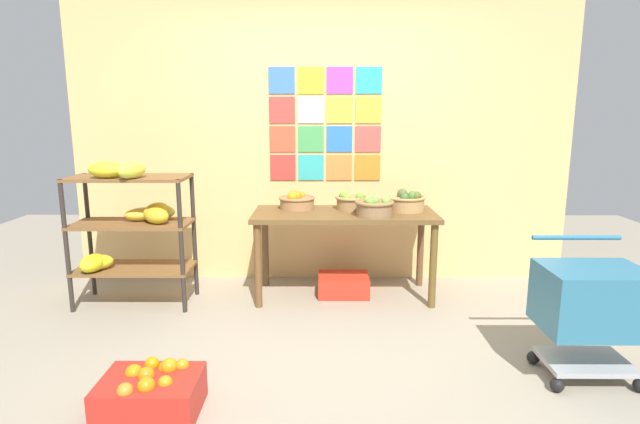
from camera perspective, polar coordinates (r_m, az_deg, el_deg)
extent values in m
plane|color=gray|center=(3.47, 0.10, -15.68)|extent=(9.15, 9.15, 0.00)
cube|color=#EBBE74|center=(4.70, 0.17, 9.58)|extent=(4.58, 0.06, 2.87)
cube|color=#3C74C3|center=(4.68, -4.34, 14.58)|extent=(0.23, 0.01, 0.23)
cube|color=yellow|center=(4.67, -1.05, 14.62)|extent=(0.23, 0.01, 0.23)
cube|color=#A943BF|center=(4.67, 2.26, 14.61)|extent=(0.23, 0.01, 0.23)
cube|color=#2DABB5|center=(4.69, 5.55, 14.56)|extent=(0.23, 0.01, 0.23)
cube|color=#CC423B|center=(4.68, -4.29, 11.39)|extent=(0.23, 0.01, 0.23)
cube|color=silver|center=(4.66, -1.04, 11.42)|extent=(0.23, 0.01, 0.23)
cube|color=yellow|center=(4.66, 2.23, 11.42)|extent=(0.23, 0.01, 0.23)
cube|color=yellow|center=(4.68, 5.49, 11.37)|extent=(0.23, 0.01, 0.23)
cube|color=#E05134|center=(4.68, -4.25, 8.20)|extent=(0.23, 0.01, 0.23)
cube|color=#47A255|center=(4.67, -1.02, 8.22)|extent=(0.23, 0.01, 0.23)
cube|color=blue|center=(4.67, 2.21, 8.22)|extent=(0.23, 0.01, 0.23)
cube|color=#CE5047|center=(4.69, 5.43, 8.19)|extent=(0.23, 0.01, 0.23)
cube|color=red|center=(4.70, -4.20, 5.03)|extent=(0.23, 0.01, 0.23)
cube|color=#32B0AF|center=(4.69, -1.01, 5.04)|extent=(0.23, 0.01, 0.23)
cube|color=orange|center=(4.69, 2.18, 5.04)|extent=(0.23, 0.01, 0.23)
cube|color=orange|center=(4.71, 5.37, 5.02)|extent=(0.23, 0.01, 0.23)
cylinder|color=#2F2A24|center=(4.42, -26.66, -3.57)|extent=(0.04, 0.04, 1.07)
cylinder|color=#2F2A24|center=(4.09, -15.34, -3.87)|extent=(0.04, 0.04, 1.07)
cylinder|color=#2F2A24|center=(4.76, -24.53, -2.38)|extent=(0.04, 0.04, 1.07)
cylinder|color=#2F2A24|center=(4.46, -13.99, -2.55)|extent=(0.04, 0.04, 1.07)
cube|color=brown|center=(4.47, -20.09, -5.96)|extent=(0.93, 0.43, 0.03)
ellipsoid|color=yellow|center=(4.49, -23.74, -5.21)|extent=(0.29, 0.26, 0.12)
ellipsoid|color=yellow|center=(4.45, -24.22, -5.26)|extent=(0.21, 0.29, 0.14)
cube|color=brown|center=(4.38, -20.42, -1.25)|extent=(0.93, 0.43, 0.02)
ellipsoid|color=yellow|center=(4.38, -17.94, 0.05)|extent=(0.23, 0.32, 0.15)
ellipsoid|color=gold|center=(4.24, -17.96, -0.40)|extent=(0.27, 0.23, 0.13)
ellipsoid|color=yellow|center=(4.41, -19.26, -0.21)|extent=(0.34, 0.28, 0.11)
ellipsoid|color=gold|center=(4.44, -17.61, 0.03)|extent=(0.28, 0.18, 0.12)
cube|color=brown|center=(4.32, -20.75, 3.63)|extent=(0.93, 0.43, 0.02)
ellipsoid|color=yellow|center=(4.25, -22.91, 4.42)|extent=(0.29, 0.17, 0.13)
ellipsoid|color=#D4DB3C|center=(4.14, -20.45, 4.46)|extent=(0.22, 0.30, 0.13)
cube|color=brown|center=(4.27, 2.77, -0.26)|extent=(1.53, 0.66, 0.04)
cylinder|color=brown|center=(4.13, -7.01, -6.03)|extent=(0.06, 0.06, 0.70)
cylinder|color=brown|center=(4.19, 12.62, -5.96)|extent=(0.06, 0.06, 0.70)
cylinder|color=brown|center=(4.64, -6.18, -4.08)|extent=(0.06, 0.06, 0.70)
cylinder|color=brown|center=(4.70, 11.25, -4.04)|extent=(0.06, 0.06, 0.70)
cylinder|color=tan|center=(4.38, 9.61, 0.91)|extent=(0.32, 0.32, 0.11)
torus|color=tan|center=(4.37, 9.63, 1.65)|extent=(0.34, 0.34, 0.02)
sphere|color=#3D6232|center=(4.30, 9.51, 1.62)|extent=(0.07, 0.07, 0.07)
sphere|color=#4F642A|center=(4.41, 9.35, 1.97)|extent=(0.07, 0.07, 0.07)
sphere|color=#47722F|center=(4.33, 10.41, 1.77)|extent=(0.09, 0.09, 0.09)
sphere|color=#4C6026|center=(4.31, 10.85, 1.78)|extent=(0.08, 0.08, 0.08)
sphere|color=#4D5B2D|center=(4.38, 9.27, 2.01)|extent=(0.09, 0.09, 0.09)
sphere|color=#3E7227|center=(4.35, 9.99, 1.67)|extent=(0.07, 0.07, 0.07)
cylinder|color=olive|center=(4.11, 6.14, 0.33)|extent=(0.29, 0.29, 0.11)
torus|color=olive|center=(4.10, 6.15, 1.10)|extent=(0.32, 0.32, 0.03)
sphere|color=#71BE44|center=(4.03, 5.65, 1.16)|extent=(0.06, 0.06, 0.06)
sphere|color=#79B346|center=(4.11, 7.47, 1.23)|extent=(0.07, 0.07, 0.07)
sphere|color=#6EB045|center=(4.09, 6.13, 1.30)|extent=(0.08, 0.08, 0.08)
sphere|color=#7AAF3B|center=(4.10, 5.38, 1.31)|extent=(0.06, 0.06, 0.06)
sphere|color=#68B93C|center=(4.10, 5.74, 1.27)|extent=(0.08, 0.08, 0.08)
cylinder|color=#9F7A47|center=(4.40, 3.61, 0.99)|extent=(0.26, 0.26, 0.10)
torus|color=#9E7F4F|center=(4.39, 3.62, 1.63)|extent=(0.29, 0.29, 0.03)
sphere|color=#7BBA38|center=(4.43, 2.69, 1.97)|extent=(0.07, 0.07, 0.07)
sphere|color=#78B633|center=(4.33, 3.04, 1.61)|extent=(0.07, 0.07, 0.07)
sphere|color=#6BB135|center=(4.39, 4.51, 1.78)|extent=(0.07, 0.07, 0.07)
cylinder|color=#A07346|center=(4.40, -2.60, 0.98)|extent=(0.30, 0.30, 0.09)
torus|color=#A66C40|center=(4.40, -2.61, 1.58)|extent=(0.32, 0.32, 0.02)
sphere|color=orange|center=(4.38, -3.14, 1.76)|extent=(0.09, 0.09, 0.09)
sphere|color=orange|center=(4.45, -2.98, 1.90)|extent=(0.09, 0.09, 0.09)
sphere|color=orange|center=(4.40, -2.58, 1.83)|extent=(0.09, 0.09, 0.09)
sphere|color=orange|center=(4.47, -2.13, 1.85)|extent=(0.08, 0.08, 0.08)
sphere|color=orange|center=(4.47, -2.91, 1.95)|extent=(0.08, 0.08, 0.08)
cube|color=red|center=(4.47, 2.65, -8.19)|extent=(0.44, 0.36, 0.17)
cube|color=red|center=(2.97, -18.54, -19.03)|extent=(0.51, 0.38, 0.20)
sphere|color=orange|center=(2.98, -16.62, -16.33)|extent=(0.09, 0.09, 0.09)
sphere|color=orange|center=(2.84, -18.98, -18.05)|extent=(0.09, 0.09, 0.09)
sphere|color=orange|center=(3.00, -16.98, -16.49)|extent=(0.08, 0.08, 0.08)
sphere|color=orange|center=(2.99, -15.26, -16.34)|extent=(0.08, 0.08, 0.08)
sphere|color=orange|center=(3.03, -18.40, -15.93)|extent=(0.08, 0.08, 0.08)
sphere|color=orange|center=(2.84, -21.11, -18.31)|extent=(0.08, 0.08, 0.08)
sphere|color=orange|center=(3.01, -20.23, -16.67)|extent=(0.09, 0.09, 0.09)
sphere|color=orange|center=(2.86, -17.03, -17.94)|extent=(0.08, 0.08, 0.08)
sphere|color=orange|center=(2.94, -18.98, -16.99)|extent=(0.09, 0.09, 0.09)
sphere|color=black|center=(3.33, 25.15, -17.24)|extent=(0.08, 0.08, 0.08)
sphere|color=black|center=(3.55, 32.39, -16.17)|extent=(0.08, 0.08, 0.08)
sphere|color=black|center=(3.60, 22.90, -14.86)|extent=(0.08, 0.08, 0.08)
sphere|color=black|center=(3.80, 29.71, -14.06)|extent=(0.08, 0.08, 0.08)
cube|color=#A5A8AD|center=(3.54, 27.69, -14.69)|extent=(0.49, 0.35, 0.03)
cube|color=teal|center=(3.39, 28.30, -8.63)|extent=(0.57, 0.43, 0.38)
cylinder|color=teal|center=(3.52, 26.92, -2.59)|extent=(0.54, 0.03, 0.03)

